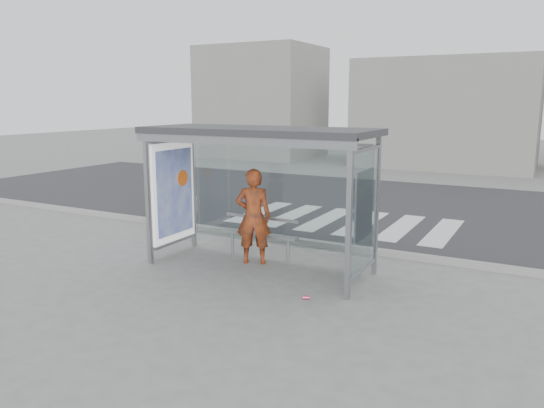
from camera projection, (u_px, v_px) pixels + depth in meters
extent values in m
plane|color=slate|center=(259.00, 269.00, 9.91)|extent=(80.00, 80.00, 0.00)
cube|color=#2C2C2F|center=(373.00, 205.00, 15.97)|extent=(30.00, 10.00, 0.01)
cube|color=gray|center=(303.00, 242.00, 11.59)|extent=(30.00, 0.18, 0.12)
cube|color=silver|center=(260.00, 212.00, 14.97)|extent=(0.55, 3.00, 0.00)
cube|color=silver|center=(292.00, 215.00, 14.50)|extent=(0.55, 3.00, 0.00)
cube|color=silver|center=(326.00, 219.00, 14.04)|extent=(0.55, 3.00, 0.00)
cube|color=silver|center=(362.00, 223.00, 13.57)|extent=(0.55, 3.00, 0.00)
cube|color=silver|center=(401.00, 228.00, 13.11)|extent=(0.55, 3.00, 0.00)
cube|color=silver|center=(443.00, 232.00, 12.65)|extent=(0.55, 3.00, 0.00)
cube|color=gray|center=(148.00, 200.00, 10.00)|extent=(0.08, 0.08, 2.50)
cube|color=gray|center=(349.00, 222.00, 8.14)|extent=(0.08, 0.08, 2.50)
cube|color=gray|center=(193.00, 189.00, 11.21)|extent=(0.08, 0.08, 2.50)
cube|color=gray|center=(376.00, 207.00, 9.35)|extent=(0.08, 0.08, 2.50)
cube|color=#2D2D30|center=(258.00, 131.00, 9.42)|extent=(4.25, 1.65, 0.12)
cube|color=gray|center=(235.00, 140.00, 8.79)|extent=(4.25, 0.06, 0.18)
cube|color=white|center=(276.00, 194.00, 10.27)|extent=(3.80, 0.02, 2.00)
cube|color=white|center=(172.00, 192.00, 10.59)|extent=(0.15, 1.25, 2.00)
cube|color=blue|center=(175.00, 192.00, 10.55)|extent=(0.01, 1.10, 1.70)
cylinder|color=orange|center=(183.00, 178.00, 10.72)|extent=(0.02, 0.32, 0.32)
cube|color=white|center=(364.00, 211.00, 8.74)|extent=(0.03, 1.25, 2.00)
cube|color=beige|center=(363.00, 204.00, 8.78)|extent=(0.03, 0.86, 1.16)
cube|color=gray|center=(262.00, 102.00, 29.55)|extent=(6.00, 5.00, 6.00)
cube|color=gray|center=(447.00, 113.00, 25.01)|extent=(8.00, 5.00, 5.00)
imported|color=orange|center=(253.00, 216.00, 10.09)|extent=(0.79, 0.67, 1.84)
cube|color=gray|center=(259.00, 234.00, 10.45)|extent=(1.63, 0.20, 0.05)
cylinder|color=gray|center=(232.00, 243.00, 10.80)|extent=(0.06, 0.06, 0.47)
cylinder|color=gray|center=(288.00, 251.00, 10.21)|extent=(0.06, 0.06, 0.47)
cube|color=gray|center=(262.00, 218.00, 10.47)|extent=(1.63, 0.04, 0.05)
cylinder|color=#DA4068|center=(306.00, 297.00, 8.37)|extent=(0.13, 0.10, 0.06)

